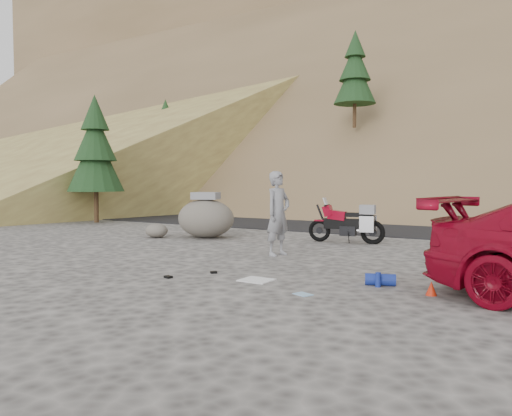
{
  "coord_description": "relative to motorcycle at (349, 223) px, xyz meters",
  "views": [
    {
      "loc": [
        5.03,
        -8.64,
        1.61
      ],
      "look_at": [
        -1.27,
        1.12,
        1.0
      ],
      "focal_mm": 35.0,
      "sensor_mm": 36.0,
      "label": 1
    }
  ],
  "objects": [
    {
      "name": "gear_bottle",
      "position": [
        2.49,
        -4.95,
        -0.4
      ],
      "size": [
        0.11,
        0.11,
        0.23
      ],
      "primitive_type": "cylinder",
      "rotation": [
        0.0,
        0.0,
        -0.42
      ],
      "color": "navy",
      "rests_on": "ground"
    },
    {
      "name": "man",
      "position": [
        -0.46,
        -2.94,
        -0.52
      ],
      "size": [
        0.56,
        0.74,
        1.84
      ],
      "primitive_type": "imported",
      "rotation": [
        0.0,
        0.0,
        1.39
      ],
      "color": "gray",
      "rests_on": "ground"
    },
    {
      "name": "gear_glove_b",
      "position": [
        -0.33,
        -5.41,
        -0.5
      ],
      "size": [
        0.14,
        0.14,
        0.04
      ],
      "primitive_type": "cube",
      "rotation": [
        0.0,
        0.0,
        0.91
      ],
      "color": "black",
      "rests_on": "ground"
    },
    {
      "name": "road",
      "position": [
        -0.01,
        5.32,
        -0.52
      ],
      "size": [
        120.0,
        7.0,
        0.05
      ],
      "primitive_type": "cube",
      "color": "black",
      "rests_on": "ground"
    },
    {
      "name": "ground",
      "position": [
        -0.01,
        -3.68,
        -0.52
      ],
      "size": [
        140.0,
        140.0,
        0.0
      ],
      "primitive_type": "plane",
      "color": "#44413F",
      "rests_on": "ground"
    },
    {
      "name": "motorcycle",
      "position": [
        0.0,
        0.0,
        0.0
      ],
      "size": [
        2.02,
        0.81,
        1.21
      ],
      "rotation": [
        0.0,
        0.0,
        0.19
      ],
      "color": "black",
      "rests_on": "ground"
    },
    {
      "name": "gear_blue_mat",
      "position": [
        2.48,
        -4.82,
        -0.42
      ],
      "size": [
        0.5,
        0.34,
        0.19
      ],
      "primitive_type": "cylinder",
      "rotation": [
        0.0,
        1.57,
        0.36
      ],
      "color": "navy",
      "rests_on": "ground"
    },
    {
      "name": "small_rock",
      "position": [
        -5.18,
        -1.82,
        -0.31
      ],
      "size": [
        0.85,
        0.82,
        0.41
      ],
      "rotation": [
        0.0,
        0.0,
        -0.38
      ],
      "color": "#5F5B52",
      "rests_on": "ground"
    },
    {
      "name": "gear_funnel",
      "position": [
        3.32,
        -5.09,
        -0.42
      ],
      "size": [
        0.21,
        0.21,
        0.2
      ],
      "primitive_type": "cone",
      "rotation": [
        0.0,
        0.0,
        0.39
      ],
      "color": "red",
      "rests_on": "ground"
    },
    {
      "name": "gear_white_cloth",
      "position": [
        0.66,
        -5.54,
        -0.51
      ],
      "size": [
        0.51,
        0.45,
        0.02
      ],
      "primitive_type": "cube",
      "rotation": [
        0.0,
        0.0,
        0.01
      ],
      "color": "white",
      "rests_on": "ground"
    },
    {
      "name": "gear_glove_a",
      "position": [
        -0.71,
        -6.16,
        -0.5
      ],
      "size": [
        0.15,
        0.12,
        0.04
      ],
      "primitive_type": "cube",
      "rotation": [
        0.0,
        0.0,
        -0.23
      ],
      "color": "black",
      "rests_on": "ground"
    },
    {
      "name": "conifer_verge",
      "position": [
        -11.01,
        0.82,
        2.37
      ],
      "size": [
        2.2,
        2.2,
        5.04
      ],
      "color": "#361E13",
      "rests_on": "ground"
    },
    {
      "name": "boulder",
      "position": [
        -3.97,
        -1.06,
        0.05
      ],
      "size": [
        1.91,
        1.69,
        1.29
      ],
      "rotation": [
        0.0,
        0.0,
        0.15
      ],
      "color": "#5F5B52",
      "rests_on": "ground"
    },
    {
      "name": "gear_blue_cloth",
      "position": [
        1.77,
        -6.03,
        -0.51
      ],
      "size": [
        0.31,
        0.27,
        0.01
      ],
      "primitive_type": "cube",
      "rotation": [
        0.0,
        0.0,
        -0.36
      ],
      "color": "#8CB8D9",
      "rests_on": "ground"
    }
  ]
}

